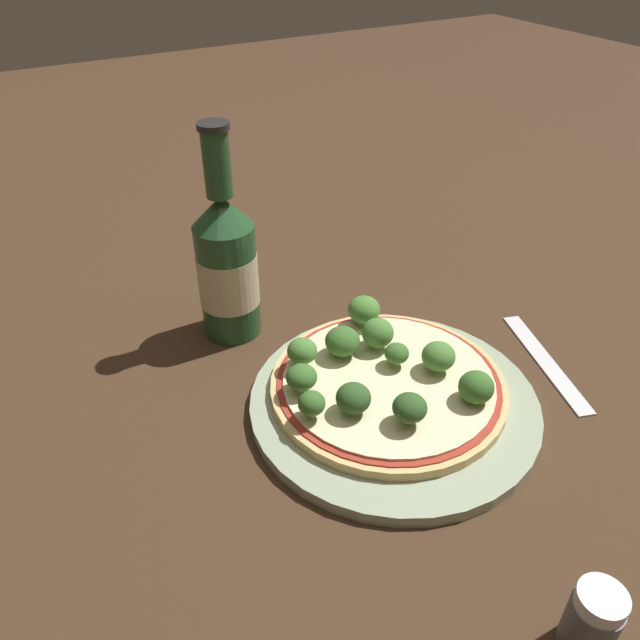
{
  "coord_description": "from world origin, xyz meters",
  "views": [
    {
      "loc": [
        -0.29,
        -0.36,
        0.41
      ],
      "look_at": [
        -0.05,
        0.06,
        0.06
      ],
      "focal_mm": 35.0,
      "sensor_mm": 36.0,
      "label": 1
    }
  ],
  "objects_px": {
    "fork": "(546,361)",
    "pizza": "(388,384)",
    "pepper_shaker": "(592,621)",
    "beer_bottle": "(227,265)"
  },
  "relations": [
    {
      "from": "pizza",
      "to": "pepper_shaker",
      "type": "distance_m",
      "value": 0.26
    },
    {
      "from": "pizza",
      "to": "beer_bottle",
      "type": "height_order",
      "value": "beer_bottle"
    },
    {
      "from": "pizza",
      "to": "fork",
      "type": "height_order",
      "value": "pizza"
    },
    {
      "from": "beer_bottle",
      "to": "fork",
      "type": "xyz_separation_m",
      "value": [
        0.26,
        -0.21,
        -0.08
      ]
    },
    {
      "from": "pepper_shaker",
      "to": "pizza",
      "type": "bearing_deg",
      "value": 84.66
    },
    {
      "from": "beer_bottle",
      "to": "pepper_shaker",
      "type": "height_order",
      "value": "beer_bottle"
    },
    {
      "from": "pizza",
      "to": "beer_bottle",
      "type": "bearing_deg",
      "value": 114.86
    },
    {
      "from": "pizza",
      "to": "pepper_shaker",
      "type": "relative_size",
      "value": 3.85
    },
    {
      "from": "fork",
      "to": "pizza",
      "type": "bearing_deg",
      "value": 96.72
    },
    {
      "from": "pizza",
      "to": "beer_bottle",
      "type": "relative_size",
      "value": 0.97
    }
  ]
}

